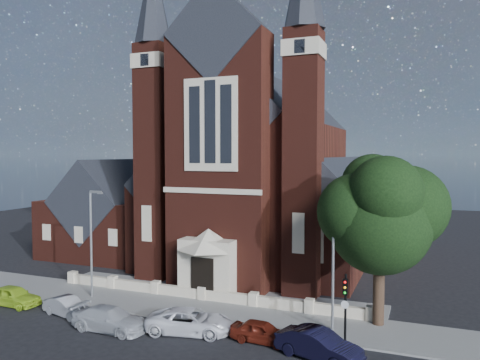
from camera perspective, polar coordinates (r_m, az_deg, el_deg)
The scene contains 16 objects.
ground at distance 43.13m, azimuth 0.54°, elevation -11.31°, with size 120.00×120.00×0.00m, color black.
pavement_strip at distance 33.95m, azimuth -6.12°, elevation -15.36°, with size 60.00×5.00×0.12m, color slate.
forecourt_paving at distance 37.36m, azimuth -3.17°, elevation -13.60°, with size 26.00×3.00×0.14m, color slate.
forecourt_wall at distance 35.64m, azimuth -4.57°, elevation -14.44°, with size 24.00×0.40×0.90m, color beige.
church at distance 49.32m, azimuth 3.88°, elevation 0.14°, with size 20.01×34.90×29.20m.
parish_hall at distance 52.64m, azimuth -14.75°, elevation -4.33°, with size 12.00×12.20×10.24m.
street_tree at distance 30.00m, azimuth 16.83°, elevation -4.27°, with size 6.40×6.60×10.70m.
street_lamp_left at distance 36.71m, azimuth -17.60°, elevation -6.67°, with size 1.16×0.22×8.09m.
street_lamp_right at distance 29.05m, azimuth 11.46°, elevation -9.17°, with size 1.16×0.22×8.09m.
traffic_signal at distance 27.91m, azimuth 12.72°, elevation -13.98°, with size 0.28×0.42×4.00m.
car_lime_van at distance 37.81m, azimuth -25.91°, elevation -12.59°, with size 1.68×4.18×1.43m, color #ACD52A.
car_silver_a at distance 34.25m, azimuth -20.31°, elevation -14.28°, with size 1.32×3.78×1.24m, color #929499.
car_silver_b at distance 30.79m, azimuth -15.59°, elevation -16.02°, with size 2.01×4.94×1.43m, color #BABDC3.
car_white_suv at distance 29.53m, azimuth -6.12°, elevation -16.74°, with size 2.40×5.21×1.45m, color white.
car_dark_red at distance 28.14m, azimuth 2.65°, elevation -17.99°, with size 1.46×3.64×1.24m, color maroon.
car_navy at distance 26.32m, azimuth 9.57°, elevation -19.21°, with size 1.63×4.68×1.54m, color black.
Camera 1 is at (15.08, -23.94, 10.76)m, focal length 35.00 mm.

